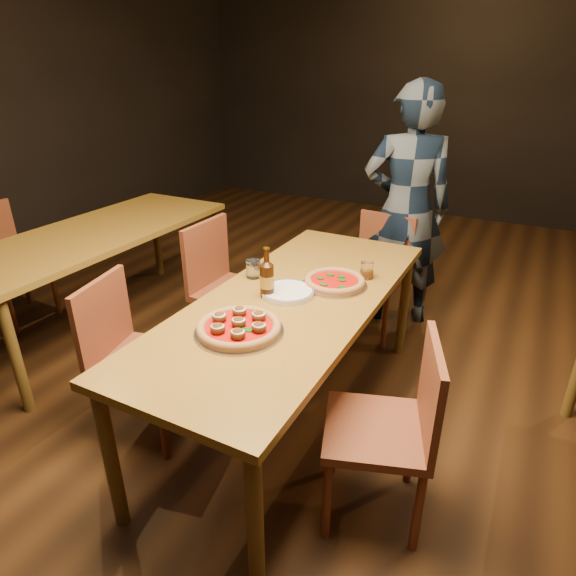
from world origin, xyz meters
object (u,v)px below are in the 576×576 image
at_px(pizza_margherita, 335,282).
at_px(diner, 406,209).
at_px(water_glass, 253,269).
at_px(beer_bottle, 267,280).
at_px(chair_nbr_left, 10,263).
at_px(chair_main_sw, 234,291).
at_px(chair_end, 374,275).
at_px(chair_main_nw, 143,358).
at_px(chair_main_e, 376,428).
at_px(plate_stack, 287,292).
at_px(table_main, 293,310).
at_px(pizza_meatball, 239,327).
at_px(table_left, 97,240).
at_px(amber_glass, 367,270).

bearing_deg(pizza_margherita, diner, 88.10).
bearing_deg(pizza_margherita, water_glass, -166.30).
bearing_deg(diner, beer_bottle, 57.00).
relative_size(chair_nbr_left, pizza_margherita, 2.70).
bearing_deg(water_glass, beer_bottle, -43.24).
height_order(chair_nbr_left, pizza_margherita, chair_nbr_left).
bearing_deg(chair_nbr_left, diner, -61.14).
height_order(chair_main_sw, chair_end, chair_main_sw).
distance_m(chair_main_nw, pizza_margherita, 1.05).
relative_size(chair_main_e, plate_stack, 3.33).
xyz_separation_m(table_main, pizza_margherita, (0.13, 0.23, 0.09)).
distance_m(pizza_meatball, diner, 1.87).
relative_size(plate_stack, beer_bottle, 1.06).
bearing_deg(plate_stack, beer_bottle, -137.98).
bearing_deg(table_main, water_glass, 158.03).
bearing_deg(chair_main_nw, chair_main_sw, -12.58).
xyz_separation_m(chair_main_e, chair_nbr_left, (-2.98, 0.45, 0.01)).
bearing_deg(diner, table_main, 61.04).
bearing_deg(chair_end, plate_stack, -90.27).
bearing_deg(chair_main_sw, table_main, -122.47).
bearing_deg(pizza_margherita, chair_main_e, -53.33).
height_order(table_main, plate_stack, plate_stack).
height_order(chair_nbr_left, water_glass, chair_nbr_left).
bearing_deg(chair_main_nw, chair_main_e, -100.15).
relative_size(table_left, chair_main_sw, 2.11).
xyz_separation_m(chair_main_e, diner, (-0.41, 1.81, 0.42)).
xyz_separation_m(table_left, beer_bottle, (1.59, -0.35, 0.16)).
bearing_deg(diner, plate_stack, 59.47).
relative_size(pizza_margherita, beer_bottle, 1.34).
distance_m(pizza_meatball, amber_glass, 0.86).
bearing_deg(chair_end, chair_main_nw, -109.01).
relative_size(table_main, chair_main_nw, 2.23).
bearing_deg(chair_main_sw, chair_main_e, -122.51).
height_order(chair_main_sw, pizza_margherita, chair_main_sw).
relative_size(chair_nbr_left, amber_glass, 10.34).
distance_m(pizza_meatball, water_glass, 0.59).
xyz_separation_m(pizza_meatball, water_glass, (-0.25, 0.53, 0.02)).
bearing_deg(pizza_meatball, chair_end, 86.11).
bearing_deg(chair_main_sw, pizza_margherita, -103.07).
bearing_deg(amber_glass, chair_end, 103.91).
distance_m(plate_stack, water_glass, 0.29).
distance_m(table_main, diner, 1.46).
xyz_separation_m(chair_main_nw, diner, (0.80, 1.87, 0.41)).
relative_size(beer_bottle, water_glass, 2.57).
distance_m(chair_nbr_left, beer_bottle, 2.32).
bearing_deg(amber_glass, chair_nbr_left, -173.05).
xyz_separation_m(beer_bottle, diner, (0.28, 1.49, 0.02)).
distance_m(chair_main_e, beer_bottle, 0.86).
relative_size(chair_nbr_left, plate_stack, 3.41).
bearing_deg(chair_nbr_left, water_glass, -87.79).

